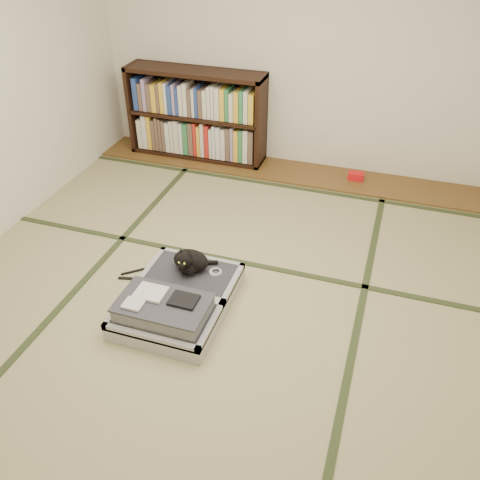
% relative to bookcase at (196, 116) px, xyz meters
% --- Properties ---
extents(floor, '(4.50, 4.50, 0.00)m').
position_rel_bookcase_xyz_m(floor, '(0.99, -2.07, -0.45)').
color(floor, tan).
rests_on(floor, ground).
extents(wood_strip, '(4.00, 0.50, 0.02)m').
position_rel_bookcase_xyz_m(wood_strip, '(0.99, -0.07, -0.44)').
color(wood_strip, brown).
rests_on(wood_strip, ground).
extents(red_item, '(0.15, 0.09, 0.07)m').
position_rel_bookcase_xyz_m(red_item, '(1.70, -0.04, -0.40)').
color(red_item, red).
rests_on(red_item, wood_strip).
extents(room_shell, '(4.50, 4.50, 4.50)m').
position_rel_bookcase_xyz_m(room_shell, '(0.99, -2.07, 1.01)').
color(room_shell, white).
rests_on(room_shell, ground).
extents(tatami_borders, '(4.00, 4.50, 0.01)m').
position_rel_bookcase_xyz_m(tatami_borders, '(0.99, -1.57, -0.45)').
color(tatami_borders, '#2D381E').
rests_on(tatami_borders, ground).
extents(bookcase, '(1.44, 0.33, 0.93)m').
position_rel_bookcase_xyz_m(bookcase, '(0.00, 0.00, 0.00)').
color(bookcase, black).
rests_on(bookcase, wood_strip).
extents(suitcase, '(0.67, 0.90, 0.26)m').
position_rel_bookcase_xyz_m(suitcase, '(0.79, -2.34, -0.36)').
color(suitcase, '#9F9EA3').
rests_on(suitcase, floor).
extents(cat, '(0.30, 0.30, 0.24)m').
position_rel_bookcase_xyz_m(cat, '(0.77, -2.04, -0.23)').
color(cat, black).
rests_on(cat, suitcase).
extents(cable_coil, '(0.09, 0.09, 0.02)m').
position_rel_bookcase_xyz_m(cable_coil, '(0.95, -2.00, -0.31)').
color(cable_coil, white).
rests_on(cable_coil, suitcase).
extents(hanger, '(0.42, 0.24, 0.01)m').
position_rel_bookcase_xyz_m(hanger, '(0.42, -2.07, -0.44)').
color(hanger, black).
rests_on(hanger, floor).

